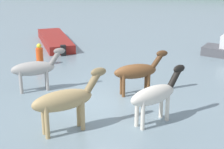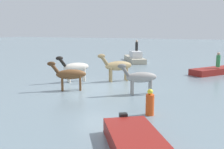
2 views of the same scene
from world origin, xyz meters
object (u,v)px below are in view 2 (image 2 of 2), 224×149
object	(u,v)px
horse_mid_herd	(70,74)
boat_motor_center	(135,59)
horse_dun_straggler	(75,67)
boat_dinghy_port	(216,72)
person_boatman_standing	(137,46)
horse_chestnut_trailing	(117,66)
horse_rear_stallion	(140,77)
buoy_channel_marker	(150,103)
person_watcher_seated	(218,60)

from	to	relation	value
horse_mid_herd	boat_motor_center	xyz separation A→B (m)	(0.82, -14.73, -0.64)
horse_dun_straggler	boat_dinghy_port	size ratio (longest dim) A/B	0.44
person_boatman_standing	horse_chestnut_trailing	bearing A→B (deg)	101.16
horse_chestnut_trailing	horse_rear_stallion	world-z (taller)	horse_chestnut_trailing
person_boatman_standing	boat_dinghy_port	bearing A→B (deg)	148.90
horse_mid_herd	boat_dinghy_port	world-z (taller)	horse_mid_herd
horse_chestnut_trailing	buoy_channel_marker	size ratio (longest dim) A/B	1.84
boat_dinghy_port	person_boatman_standing	distance (m)	10.05
boat_motor_center	person_watcher_seated	bearing A→B (deg)	29.75
horse_rear_stallion	boat_motor_center	xyz separation A→B (m)	(4.93, -14.00, -0.64)
horse_rear_stallion	horse_dun_straggler	bearing A→B (deg)	-50.60
horse_chestnut_trailing	boat_motor_center	xyz separation A→B (m)	(2.37, -11.06, -0.76)
horse_chestnut_trailing	boat_dinghy_port	bearing A→B (deg)	-179.62
horse_chestnut_trailing	horse_dun_straggler	size ratio (longest dim) A/B	1.01
person_watcher_seated	buoy_channel_marker	size ratio (longest dim) A/B	1.04
horse_mid_herd	boat_motor_center	size ratio (longest dim) A/B	0.38
horse_dun_straggler	buoy_channel_marker	bearing A→B (deg)	91.95
horse_chestnut_trailing	person_boatman_standing	size ratio (longest dim) A/B	1.76
boat_motor_center	horse_dun_straggler	bearing A→B (deg)	-30.51
buoy_channel_marker	boat_motor_center	bearing A→B (deg)	-69.70
person_watcher_seated	buoy_channel_marker	distance (m)	12.26
horse_dun_straggler	boat_motor_center	size ratio (longest dim) A/B	0.38
person_watcher_seated	person_boatman_standing	xyz separation A→B (m)	(8.61, -5.37, 0.62)
boat_motor_center	horse_mid_herd	bearing A→B (deg)	-26.24
horse_chestnut_trailing	person_boatman_standing	bearing A→B (deg)	-122.47
horse_dun_straggler	boat_dinghy_port	bearing A→B (deg)	168.00
horse_dun_straggler	boat_motor_center	world-z (taller)	horse_dun_straggler
horse_chestnut_trailing	boat_motor_center	bearing A→B (deg)	-121.53
boat_motor_center	person_watcher_seated	world-z (taller)	person_watcher_seated
horse_rear_stallion	boat_dinghy_port	world-z (taller)	horse_rear_stallion
horse_dun_straggler	horse_mid_herd	bearing A→B (deg)	62.40
person_boatman_standing	horse_rear_stallion	bearing A→B (deg)	108.65
person_boatman_standing	buoy_channel_marker	bearing A→B (deg)	109.68
horse_mid_herd	person_watcher_seated	distance (m)	12.39
person_boatman_standing	person_watcher_seated	bearing A→B (deg)	148.05
horse_mid_herd	horse_dun_straggler	distance (m)	2.57
horse_chestnut_trailing	boat_dinghy_port	world-z (taller)	horse_chestnut_trailing
horse_mid_herd	buoy_channel_marker	size ratio (longest dim) A/B	1.85
horse_mid_herd	horse_dun_straggler	world-z (taller)	horse_dun_straggler
horse_chestnut_trailing	boat_motor_center	world-z (taller)	horse_chestnut_trailing
horse_mid_herd	person_boatman_standing	size ratio (longest dim) A/B	1.77
horse_mid_herd	person_watcher_seated	bearing A→B (deg)	-161.24
horse_mid_herd	person_watcher_seated	xyz separation A→B (m)	(-7.96, -9.49, 0.18)
person_watcher_seated	buoy_channel_marker	xyz separation A→B (m)	(2.39, 12.01, -0.63)
person_boatman_standing	buoy_channel_marker	xyz separation A→B (m)	(-6.22, 17.38, -1.25)
boat_dinghy_port	boat_motor_center	bearing A→B (deg)	-83.05
person_watcher_seated	horse_chestnut_trailing	bearing A→B (deg)	42.31
horse_rear_stallion	person_watcher_seated	xyz separation A→B (m)	(-3.84, -8.76, 0.18)
horse_chestnut_trailing	person_watcher_seated	distance (m)	8.65
boat_dinghy_port	boat_motor_center	xyz separation A→B (m)	(8.66, -4.99, 0.15)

